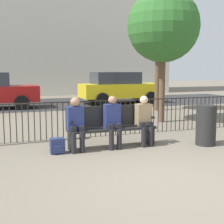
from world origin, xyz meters
The scene contains 12 objects.
ground_plane centered at (0.00, 0.00, 0.00)m, with size 80.00×80.00×0.00m, color #706656.
park_bench centered at (0.00, 2.38, 0.50)m, with size 1.99×0.45×0.92m.
seated_person_0 centered at (-0.83, 2.25, 0.65)m, with size 0.34×0.39×1.16m.
seated_person_1 centered at (0.00, 2.25, 0.64)m, with size 0.34×0.39×1.16m.
seated_person_2 centered at (0.77, 2.25, 0.64)m, with size 0.34×0.39×1.14m.
backpack centered at (-1.24, 2.20, 0.16)m, with size 0.29×0.25×0.32m.
fence_railing centered at (-0.02, 3.50, 0.56)m, with size 9.01×0.03×0.95m.
tree_0 centered at (4.04, 7.77, 3.24)m, with size 1.90×1.90×4.22m.
tree_1 centered at (2.73, 4.98, 3.11)m, with size 2.33×2.33×4.29m.
street_surface centered at (0.00, 12.00, 0.00)m, with size 24.00×6.00×0.01m.
parked_car_1 centered at (3.55, 10.98, 0.84)m, with size 4.20×1.94×1.62m.
trash_bin centered at (2.12, 1.79, 0.46)m, with size 0.45×0.45×0.92m.
Camera 1 is at (-2.33, -4.11, 1.72)m, focal length 50.00 mm.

